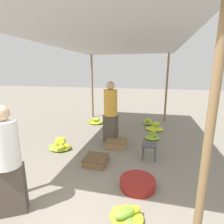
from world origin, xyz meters
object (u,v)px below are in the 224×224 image
at_px(stool, 149,147).
at_px(shopper_walking_mid, 111,112).
at_px(crate_mid, 117,143).
at_px(vendor_foreground, 8,160).
at_px(banana_pile_right_1, 149,122).
at_px(banana_pile_left_0, 60,145).
at_px(banana_pile_right_0, 152,136).
at_px(banana_pile_left_1, 96,121).
at_px(crate_near, 96,160).
at_px(basin_black, 138,183).
at_px(banana_pile_right_2, 154,128).
at_px(banana_pile_right_3, 126,214).

bearing_deg(stool, shopper_walking_mid, 146.95).
distance_m(stool, crate_mid, 1.03).
xyz_separation_m(vendor_foreground, banana_pile_right_1, (1.77, 4.83, -0.73)).
distance_m(banana_pile_left_0, banana_pile_right_0, 2.67).
height_order(banana_pile_left_1, crate_near, banana_pile_left_1).
xyz_separation_m(vendor_foreground, basin_black, (1.69, 0.98, -0.75)).
distance_m(banana_pile_left_1, banana_pile_right_2, 2.27).
relative_size(stool, banana_pile_left_1, 0.54).
distance_m(basin_black, banana_pile_left_0, 2.38).
bearing_deg(stool, banana_pile_left_0, -179.09).
relative_size(banana_pile_left_1, crate_mid, 1.27).
bearing_deg(banana_pile_right_2, crate_mid, -121.74).
xyz_separation_m(banana_pile_left_0, crate_near, (1.15, -0.50, -0.03)).
height_order(stool, banana_pile_right_0, stool).
distance_m(basin_black, crate_mid, 1.77).
bearing_deg(stool, banana_pile_right_0, 86.84).
height_order(banana_pile_right_2, banana_pile_right_3, banana_pile_right_2).
relative_size(crate_near, shopper_walking_mid, 0.28).
distance_m(banana_pile_left_0, crate_mid, 1.50).
relative_size(stool, banana_pile_right_1, 0.72).
distance_m(banana_pile_right_3, shopper_walking_mid, 2.84).
bearing_deg(banana_pile_right_3, stool, 82.25).
bearing_deg(banana_pile_right_1, shopper_walking_mid, -116.69).
bearing_deg(banana_pile_left_1, banana_pile_right_0, -28.51).
distance_m(vendor_foreground, banana_pile_right_2, 4.73).
distance_m(vendor_foreground, basin_black, 2.09).
relative_size(banana_pile_right_3, crate_near, 0.96).
height_order(stool, banana_pile_left_0, stool).
bearing_deg(banana_pile_right_3, vendor_foreground, -171.74).
height_order(banana_pile_left_1, banana_pile_right_1, banana_pile_right_1).
relative_size(vendor_foreground, banana_pile_right_2, 2.71).
relative_size(banana_pile_right_2, crate_near, 1.19).
bearing_deg(crate_near, basin_black, -31.00).
xyz_separation_m(banana_pile_right_1, crate_near, (-1.05, -3.27, -0.00)).
bearing_deg(banana_pile_left_0, banana_pile_right_1, 51.67).
relative_size(vendor_foreground, stool, 4.30).
distance_m(banana_pile_right_3, crate_near, 1.59).
height_order(banana_pile_left_1, banana_pile_right_2, banana_pile_right_2).
relative_size(basin_black, banana_pile_right_2, 1.07).
relative_size(basin_black, banana_pile_left_1, 0.91).
relative_size(banana_pile_left_1, crate_near, 1.40).
bearing_deg(basin_black, banana_pile_right_0, 84.48).
bearing_deg(stool, banana_pile_right_3, -97.75).
xyz_separation_m(banana_pile_left_0, banana_pile_right_3, (2.03, -1.83, -0.03)).
bearing_deg(banana_pile_right_0, vendor_foreground, -119.97).
bearing_deg(crate_near, banana_pile_right_1, 72.25).
relative_size(banana_pile_right_0, banana_pile_right_1, 0.85).
bearing_deg(crate_mid, stool, -29.60).
relative_size(vendor_foreground, banana_pile_right_0, 3.68).
distance_m(vendor_foreground, shopper_walking_mid, 2.91).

